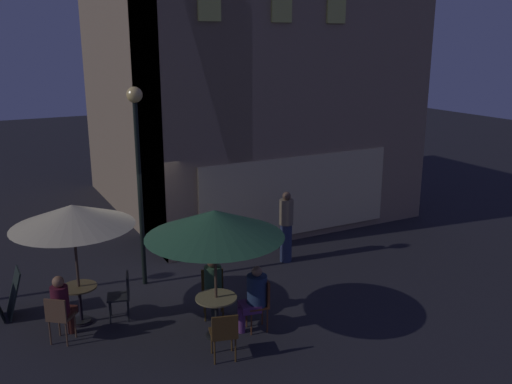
# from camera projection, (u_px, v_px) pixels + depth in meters

# --- Properties ---
(ground_plane) EXTENTS (60.00, 60.00, 0.00)m
(ground_plane) POSITION_uv_depth(u_px,v_px,m) (144.00, 285.00, 12.29)
(ground_plane) COLOR #232227
(cafe_building) EXTENTS (8.06, 8.55, 8.26)m
(cafe_building) POSITION_uv_depth(u_px,v_px,m) (217.00, 80.00, 15.86)
(cafe_building) COLOR #967D61
(cafe_building) RESTS_ON ground
(street_lamp_near_corner) EXTENTS (0.33, 0.33, 4.32)m
(street_lamp_near_corner) POSITION_uv_depth(u_px,v_px,m) (137.00, 150.00, 11.58)
(street_lamp_near_corner) COLOR black
(street_lamp_near_corner) RESTS_ON ground
(menu_sandwich_board) EXTENTS (0.67, 0.57, 0.94)m
(menu_sandwich_board) POSITION_uv_depth(u_px,v_px,m) (4.00, 295.00, 10.72)
(menu_sandwich_board) COLOR black
(menu_sandwich_board) RESTS_ON ground
(cafe_table_0) EXTENTS (0.75, 0.75, 0.77)m
(cafe_table_0) POSITION_uv_depth(u_px,v_px,m) (216.00, 308.00, 10.03)
(cafe_table_0) COLOR black
(cafe_table_0) RESTS_ON ground
(cafe_table_1) EXTENTS (0.67, 0.67, 0.75)m
(cafe_table_1) POSITION_uv_depth(u_px,v_px,m) (80.00, 297.00, 10.53)
(cafe_table_1) COLOR black
(cafe_table_1) RESTS_ON ground
(patio_umbrella_0) EXTENTS (2.44, 2.44, 2.40)m
(patio_umbrella_0) POSITION_uv_depth(u_px,v_px,m) (215.00, 224.00, 9.62)
(patio_umbrella_0) COLOR black
(patio_umbrella_0) RESTS_ON ground
(patio_umbrella_1) EXTENTS (2.23, 2.23, 2.35)m
(patio_umbrella_1) POSITION_uv_depth(u_px,v_px,m) (72.00, 216.00, 10.11)
(patio_umbrella_1) COLOR black
(patio_umbrella_1) RESTS_ON ground
(cafe_chair_0) EXTENTS (0.45, 0.45, 0.99)m
(cafe_chair_0) POSITION_uv_depth(u_px,v_px,m) (262.00, 300.00, 10.27)
(cafe_chair_0) COLOR #5C301C
(cafe_chair_0) RESTS_ON ground
(cafe_chair_1) EXTENTS (0.55, 0.55, 0.91)m
(cafe_chair_1) POSITION_uv_depth(u_px,v_px,m) (213.00, 289.00, 10.86)
(cafe_chair_1) COLOR #543C16
(cafe_chair_1) RESTS_ON ground
(cafe_chair_2) EXTENTS (0.54, 0.54, 0.87)m
(cafe_chair_2) POSITION_uv_depth(u_px,v_px,m) (224.00, 332.00, 9.26)
(cafe_chair_2) COLOR #4D3315
(cafe_chair_2) RESTS_ON ground
(cafe_chair_3) EXTENTS (0.52, 0.52, 0.91)m
(cafe_chair_3) POSITION_uv_depth(u_px,v_px,m) (123.00, 292.00, 10.68)
(cafe_chair_3) COLOR black
(cafe_chair_3) RESTS_ON ground
(cafe_chair_4) EXTENTS (0.55, 0.55, 0.89)m
(cafe_chair_4) POSITION_uv_depth(u_px,v_px,m) (59.00, 315.00, 9.79)
(cafe_chair_4) COLOR brown
(cafe_chair_4) RESTS_ON ground
(patron_seated_0) EXTENTS (0.55, 0.43, 1.27)m
(patron_seated_0) POSITION_uv_depth(u_px,v_px,m) (255.00, 294.00, 10.20)
(patron_seated_0) COLOR #62316D
(patron_seated_0) RESTS_ON ground
(patron_seated_1) EXTENTS (0.44, 0.52, 1.25)m
(patron_seated_1) POSITION_uv_depth(u_px,v_px,m) (213.00, 284.00, 10.67)
(patron_seated_1) COLOR black
(patron_seated_1) RESTS_ON ground
(patron_seated_2) EXTENTS (0.47, 0.50, 1.25)m
(patron_seated_2) POSITION_uv_depth(u_px,v_px,m) (62.00, 304.00, 9.88)
(patron_seated_2) COLOR #4D1F17
(patron_seated_2) RESTS_ON ground
(patron_standing_3) EXTENTS (0.34, 0.34, 1.75)m
(patron_standing_3) POSITION_uv_depth(u_px,v_px,m) (286.00, 227.00, 13.42)
(patron_standing_3) COLOR navy
(patron_standing_3) RESTS_ON ground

